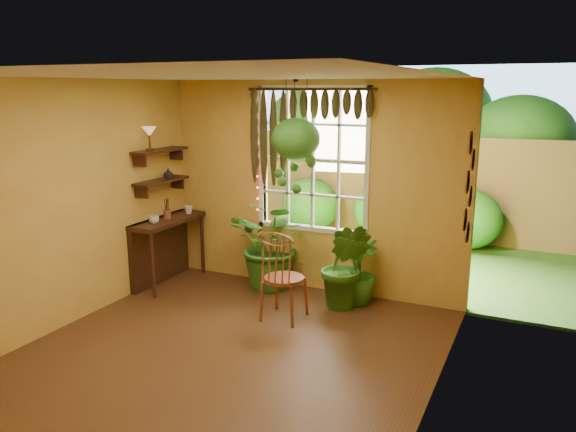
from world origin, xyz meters
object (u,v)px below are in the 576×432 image
(windsor_chair, at_px, (283,290))
(counter_ledge, at_px, (163,243))
(potted_plant_left, at_px, (274,244))
(hanging_basket, at_px, (296,145))
(potted_plant_mid, at_px, (345,266))

(windsor_chair, bearing_deg, counter_ledge, 167.89)
(windsor_chair, xyz_separation_m, potted_plant_left, (-0.56, 0.90, 0.25))
(counter_ledge, height_order, hanging_basket, hanging_basket)
(counter_ledge, xyz_separation_m, hanging_basket, (1.85, 0.29, 1.37))
(potted_plant_mid, bearing_deg, hanging_basket, 168.53)
(potted_plant_mid, bearing_deg, potted_plant_left, 165.38)
(windsor_chair, bearing_deg, potted_plant_left, 122.81)
(hanging_basket, bearing_deg, counter_ledge, -171.08)
(counter_ledge, distance_m, potted_plant_left, 1.53)
(windsor_chair, height_order, potted_plant_left, windsor_chair)
(windsor_chair, xyz_separation_m, hanging_basket, (-0.19, 0.76, 1.57))
(counter_ledge, distance_m, potted_plant_mid, 2.57)
(windsor_chair, xyz_separation_m, potted_plant_mid, (0.53, 0.61, 0.18))
(potted_plant_mid, xyz_separation_m, hanging_basket, (-0.72, 0.15, 1.39))
(counter_ledge, height_order, windsor_chair, windsor_chair)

